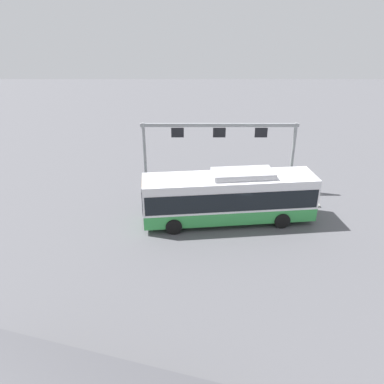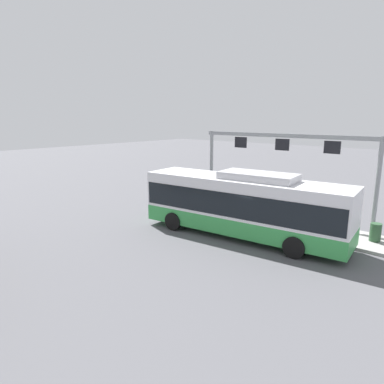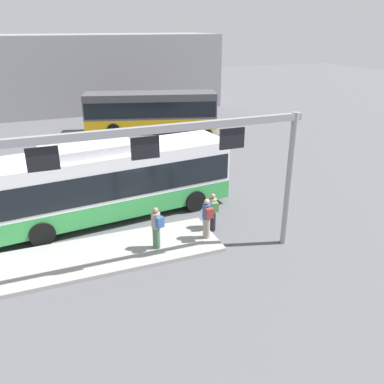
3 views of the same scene
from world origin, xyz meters
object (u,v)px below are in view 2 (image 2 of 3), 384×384
Objects in this scene: bus_main at (242,203)px; trash_bin at (375,232)px; person_waiting_mid at (233,197)px; person_boarding at (219,199)px; person_waiting_near at (261,201)px.

trash_bin is (-5.55, -3.39, -1.20)m from bus_main.
person_boarding is at bearing -39.20° from person_waiting_mid.
bus_main reaches higher than person_waiting_near.
person_boarding is at bearing -44.73° from bus_main.
person_waiting_mid is 8.61m from trash_bin.
person_waiting_near is 1.00× the size of person_waiting_mid.
bus_main is 4.74m from person_boarding.
person_boarding reaches higher than trash_bin.
person_waiting_mid is (-0.59, -0.74, 0.16)m from person_boarding.
trash_bin is (-9.19, -0.50, -0.28)m from person_boarding.
bus_main is 6.58× the size of person_waiting_near.
person_waiting_near is 1.86× the size of trash_bin.
person_waiting_near is at bearing -2.30° from trash_bin.
trash_bin is (-6.54, 0.26, -0.44)m from person_waiting_near.
person_waiting_near is (-2.65, -0.76, 0.16)m from person_boarding.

